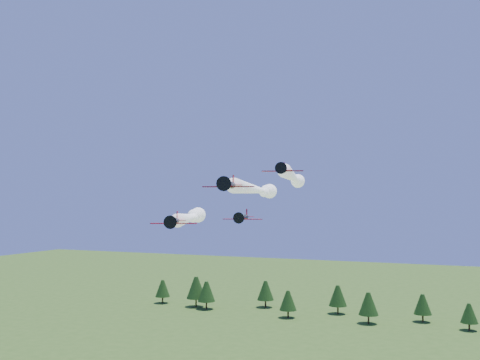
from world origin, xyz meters
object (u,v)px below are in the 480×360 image
at_px(plane_left, 190,218).
at_px(plane_right, 294,178).
at_px(plane_slot, 243,217).
at_px(plane_lead, 257,190).

bearing_deg(plane_left, plane_right, 17.11).
height_order(plane_left, plane_right, plane_right).
distance_m(plane_right, plane_slot, 30.52).
bearing_deg(plane_slot, plane_lead, 92.22).
bearing_deg(plane_lead, plane_slot, -90.47).
height_order(plane_lead, plane_slot, plane_lead).
distance_m(plane_lead, plane_right, 12.38).
distance_m(plane_lead, plane_left, 15.93).
bearing_deg(plane_lead, plane_right, 52.20).
xyz_separation_m(plane_left, plane_right, (19.17, 15.05, 9.00)).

